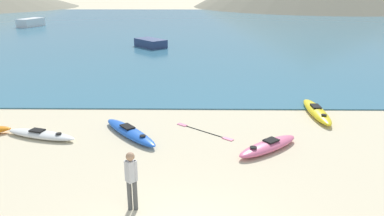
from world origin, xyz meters
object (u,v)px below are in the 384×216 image
object	(u,v)px
moored_boat_2	(151,43)
moored_boat_3	(31,22)
person_near_foreground	(131,177)
loose_paddle	(204,131)
kayak_on_sand_1	(268,146)
kayak_on_sand_3	(130,132)
kayak_on_sand_0	(317,111)
kayak_on_sand_4	(41,134)

from	to	relation	value
moored_boat_2	moored_boat_3	bearing A→B (deg)	137.13
moored_boat_2	person_near_foreground	bearing A→B (deg)	-84.31
moored_boat_2	moored_boat_3	world-z (taller)	moored_boat_3
person_near_foreground	moored_boat_3	world-z (taller)	person_near_foreground
loose_paddle	kayak_on_sand_1	bearing A→B (deg)	-37.21
kayak_on_sand_3	person_near_foreground	size ratio (longest dim) A/B	1.92
kayak_on_sand_1	person_near_foreground	xyz separation A→B (m)	(-4.23, -3.74, 0.78)
moored_boat_3	loose_paddle	size ratio (longest dim) A/B	1.76
kayak_on_sand_0	moored_boat_2	size ratio (longest dim) A/B	1.04
kayak_on_sand_3	loose_paddle	size ratio (longest dim) A/B	1.40
kayak_on_sand_4	moored_boat_2	distance (m)	21.40
kayak_on_sand_3	kayak_on_sand_4	xyz separation A→B (m)	(-3.40, -0.24, -0.02)
kayak_on_sand_0	moored_boat_2	distance (m)	20.94
person_near_foreground	moored_boat_3	distance (m)	47.95
kayak_on_sand_0	moored_boat_3	xyz separation A→B (m)	(-28.05, 35.60, 0.42)
person_near_foreground	loose_paddle	bearing A→B (deg)	70.11
moored_boat_2	moored_boat_3	xyz separation A→B (m)	(-18.36, 17.04, 0.17)
kayak_on_sand_3	kayak_on_sand_4	distance (m)	3.41
moored_boat_2	moored_boat_3	size ratio (longest dim) A/B	0.85
moored_boat_3	kayak_on_sand_1	bearing A→B (deg)	-57.40
kayak_on_sand_4	loose_paddle	xyz separation A→B (m)	(6.31, 0.69, -0.12)
kayak_on_sand_4	moored_boat_3	world-z (taller)	moored_boat_3
kayak_on_sand_0	kayak_on_sand_1	distance (m)	4.75
kayak_on_sand_1	kayak_on_sand_3	xyz separation A→B (m)	(-5.17, 1.27, -0.01)
kayak_on_sand_1	kayak_on_sand_4	bearing A→B (deg)	173.16
kayak_on_sand_1	moored_boat_2	size ratio (longest dim) A/B	0.78
person_near_foreground	moored_boat_2	xyz separation A→B (m)	(-2.60, 26.09, -0.52)
kayak_on_sand_1	person_near_foreground	world-z (taller)	person_near_foreground
kayak_on_sand_1	loose_paddle	xyz separation A→B (m)	(-2.26, 1.71, -0.15)
kayak_on_sand_4	kayak_on_sand_1	bearing A→B (deg)	-6.84
kayak_on_sand_4	moored_boat_2	size ratio (longest dim) A/B	0.90
kayak_on_sand_0	kayak_on_sand_4	world-z (taller)	kayak_on_sand_0
loose_paddle	moored_boat_3	bearing A→B (deg)	121.32
person_near_foreground	moored_boat_2	distance (m)	26.22
kayak_on_sand_0	kayak_on_sand_4	xyz separation A→B (m)	(-11.43, -2.76, -0.04)
person_near_foreground	kayak_on_sand_4	bearing A→B (deg)	132.31
kayak_on_sand_3	loose_paddle	distance (m)	2.95
moored_boat_3	loose_paddle	world-z (taller)	moored_boat_3
kayak_on_sand_0	kayak_on_sand_3	world-z (taller)	kayak_on_sand_0
person_near_foreground	moored_boat_2	world-z (taller)	person_near_foreground
moored_boat_3	kayak_on_sand_3	bearing A→B (deg)	-62.29
kayak_on_sand_0	moored_boat_3	size ratio (longest dim) A/B	0.89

